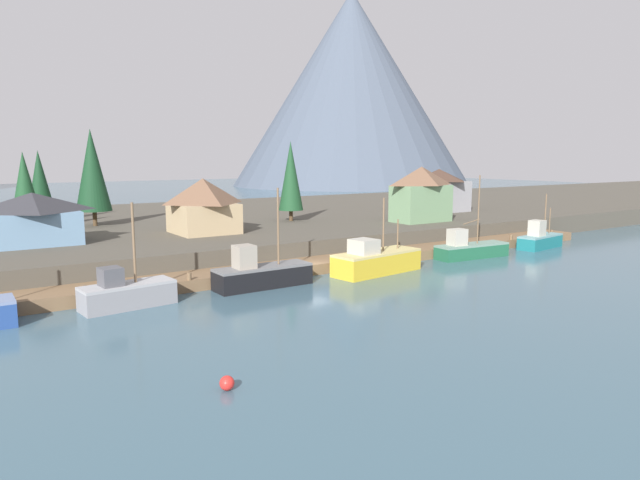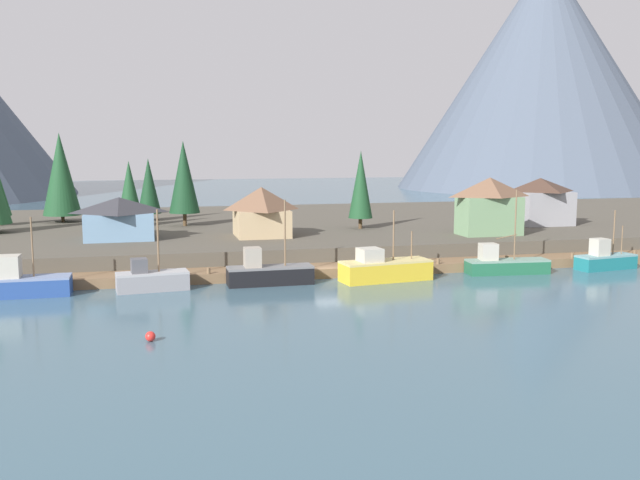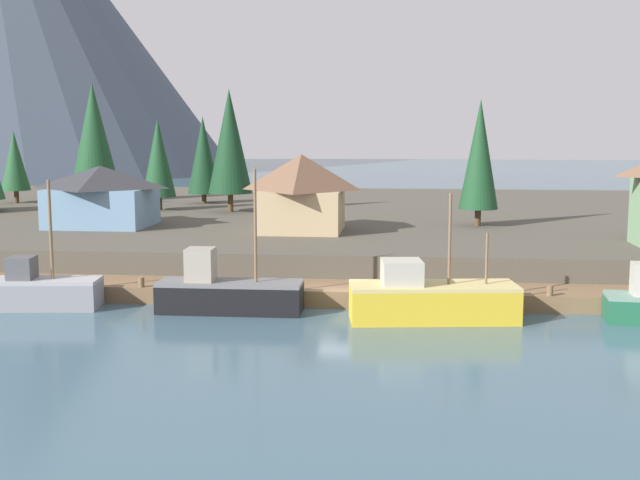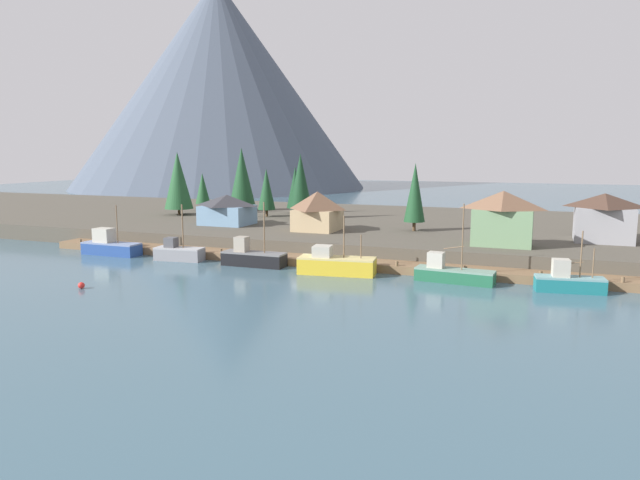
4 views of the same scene
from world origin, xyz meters
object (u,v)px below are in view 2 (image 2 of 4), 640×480
object	(u,v)px
fishing_boat_yellow	(384,269)
channel_buoy	(150,336)
house_blue	(120,218)
conifer_centre	(129,189)
fishing_boat_teal	(605,259)
house_tan	(262,211)
house_green	(489,206)
house_grey	(540,201)
conifer_back_right	(184,177)
fishing_boat_blue	(17,283)
conifer_mid_right	(61,174)
fishing_boat_green	(505,264)
conifer_near_left	(361,185)
fishing_boat_black	(268,273)
fishing_boat_grey	(151,279)
conifer_mid_left	(149,186)

from	to	relation	value
fishing_boat_yellow	channel_buoy	bearing A→B (deg)	-150.87
house_blue	conifer_centre	distance (m)	13.15
fishing_boat_teal	channel_buoy	bearing A→B (deg)	-168.50
house_tan	house_green	xyz separation A→B (m)	(27.39, -5.28, 0.55)
house_grey	conifer_back_right	distance (m)	49.37
fishing_boat_blue	conifer_mid_right	xyz separation A→B (m)	(-0.62, 39.76, 8.14)
fishing_boat_green	conifer_near_left	xyz separation A→B (m)	(-9.14, 22.18, 7.35)
fishing_boat_blue	fishing_boat_black	bearing A→B (deg)	0.08
fishing_boat_grey	conifer_back_right	distance (m)	32.26
house_tan	conifer_mid_left	bearing A→B (deg)	121.33
fishing_boat_teal	house_green	world-z (taller)	house_green
fishing_boat_blue	fishing_boat_yellow	xyz separation A→B (m)	(34.21, -0.81, -0.05)
fishing_boat_teal	conifer_centre	world-z (taller)	conifer_centre
fishing_boat_grey	fishing_boat_black	bearing A→B (deg)	-5.13
conifer_mid_right	conifer_centre	bearing A→B (deg)	-40.48
house_tan	fishing_boat_black	bearing A→B (deg)	-96.93
fishing_boat_teal	house_tan	distance (m)	39.44
fishing_boat_grey	house_tan	xyz separation A→B (m)	(13.13, 17.50, 4.51)
fishing_boat_blue	fishing_boat_teal	xyz separation A→B (m)	(59.78, -0.28, -0.18)
fishing_boat_blue	fishing_boat_teal	world-z (taller)	fishing_boat_blue
conifer_mid_left	conifer_back_right	world-z (taller)	conifer_back_right
fishing_boat_blue	conifer_mid_left	distance (m)	41.17
fishing_boat_yellow	conifer_mid_right	world-z (taller)	conifer_mid_right
house_green	house_grey	bearing A→B (deg)	36.20
fishing_boat_yellow	house_blue	size ratio (longest dim) A/B	1.15
conifer_back_right	fishing_boat_black	bearing A→B (deg)	-78.14
fishing_boat_black	fishing_boat_teal	xyz separation A→B (m)	(37.12, -0.33, -0.05)
fishing_boat_green	house_tan	bearing A→B (deg)	147.81
conifer_near_left	house_blue	bearing A→B (deg)	-173.69
fishing_boat_grey	house_blue	distance (m)	19.58
fishing_boat_black	conifer_near_left	world-z (taller)	conifer_near_left
house_blue	conifer_back_right	size ratio (longest dim) A/B	0.71
fishing_boat_grey	conifer_back_right	world-z (taller)	conifer_back_right
house_green	conifer_back_right	distance (m)	40.59
fishing_boat_grey	house_tan	distance (m)	22.34
conifer_mid_right	fishing_boat_yellow	bearing A→B (deg)	-49.35
fishing_boat_teal	conifer_centre	distance (m)	60.27
fishing_boat_blue	conifer_mid_right	bearing A→B (deg)	90.83
fishing_boat_yellow	conifer_mid_left	world-z (taller)	conifer_mid_left
fishing_boat_green	conifer_centre	size ratio (longest dim) A/B	0.99
fishing_boat_yellow	conifer_near_left	bearing A→B (deg)	71.40
fishing_boat_green	conifer_mid_left	size ratio (longest dim) A/B	0.97
house_tan	fishing_boat_blue	bearing A→B (deg)	-145.05
fishing_boat_black	conifer_mid_right	distance (m)	46.76
fishing_boat_yellow	fishing_boat_teal	xyz separation A→B (m)	(25.57, 0.54, -0.12)
fishing_boat_black	fishing_boat_yellow	size ratio (longest dim) A/B	0.88
fishing_boat_black	fishing_boat_grey	bearing A→B (deg)	-179.41
conifer_mid_right	conifer_centre	xyz separation A→B (m)	(9.63, -8.22, -1.80)
fishing_boat_green	conifer_mid_right	bearing A→B (deg)	145.43
fishing_boat_green	house_blue	world-z (taller)	fishing_boat_green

